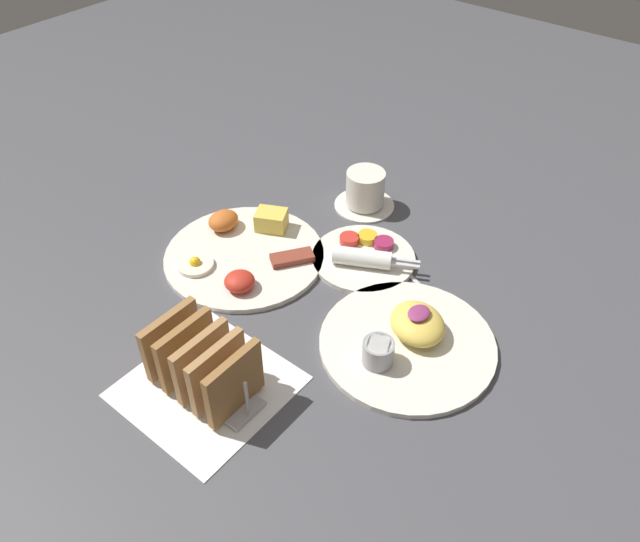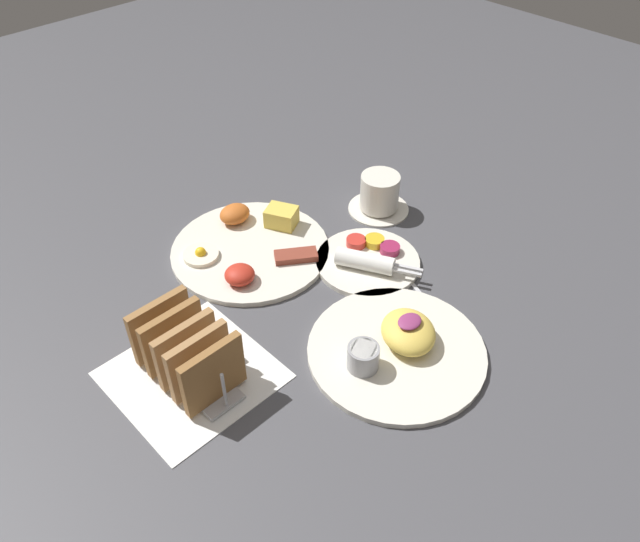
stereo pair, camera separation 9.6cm
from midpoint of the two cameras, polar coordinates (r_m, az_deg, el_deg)
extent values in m
plane|color=#47474C|center=(1.03, 0.22, -3.49)|extent=(3.00, 3.00, 0.00)
cube|color=white|center=(0.95, -8.82, -9.42)|extent=(0.22, 0.22, 0.00)
cylinder|color=silver|center=(1.14, -3.99, 1.83)|extent=(0.29, 0.29, 0.01)
cube|color=#E5C64C|center=(1.18, -1.21, 4.89)|extent=(0.06, 0.07, 0.04)
ellipsoid|color=#C66023|center=(1.19, -5.52, 5.13)|extent=(0.06, 0.05, 0.03)
cylinder|color=#F4EACC|center=(1.12, -8.44, 1.35)|extent=(0.06, 0.06, 0.01)
sphere|color=yellow|center=(1.12, -8.47, 1.59)|extent=(0.02, 0.02, 0.02)
ellipsoid|color=red|center=(1.06, -4.80, -0.44)|extent=(0.05, 0.05, 0.03)
cube|color=brown|center=(1.11, 0.27, 1.31)|extent=(0.08, 0.07, 0.01)
cylinder|color=silver|center=(1.12, 6.84, 0.73)|extent=(0.19, 0.19, 0.01)
cylinder|color=#99234C|center=(1.13, 8.83, 1.92)|extent=(0.04, 0.04, 0.01)
cylinder|color=gold|center=(1.15, 7.42, 2.62)|extent=(0.04, 0.04, 0.01)
cylinder|color=red|center=(1.14, 5.73, 2.57)|extent=(0.04, 0.04, 0.01)
cylinder|color=white|center=(1.09, 6.65, 0.80)|extent=(0.08, 0.11, 0.03)
cube|color=silver|center=(1.09, 10.62, 0.17)|extent=(0.03, 0.05, 0.00)
cube|color=silver|center=(1.08, 10.51, -0.23)|extent=(0.03, 0.05, 0.00)
cylinder|color=silver|center=(0.98, 9.83, -7.37)|extent=(0.27, 0.27, 0.01)
ellipsoid|color=#EAC651|center=(0.97, 10.91, -5.61)|extent=(0.12, 0.13, 0.04)
ellipsoid|color=#8C3366|center=(0.96, 11.08, -4.67)|extent=(0.04, 0.03, 0.01)
cylinder|color=#99999E|center=(0.93, 6.97, -7.96)|extent=(0.05, 0.05, 0.04)
cylinder|color=white|center=(0.92, 7.05, -7.31)|extent=(0.04, 0.04, 0.01)
cube|color=#B7B7BC|center=(0.94, -8.85, -9.25)|extent=(0.06, 0.18, 0.01)
cube|color=olive|center=(0.87, -6.61, -9.52)|extent=(0.10, 0.01, 0.10)
cube|color=#A6784A|center=(0.89, -7.92, -8.34)|extent=(0.10, 0.01, 0.10)
cube|color=#A37547|center=(0.91, -9.18, -7.20)|extent=(0.10, 0.01, 0.10)
cube|color=olive|center=(0.93, -10.38, -6.11)|extent=(0.10, 0.01, 0.10)
cube|color=olive|center=(0.94, -11.52, -5.06)|extent=(0.10, 0.01, 0.10)
cylinder|color=#B7B7BC|center=(0.87, -5.60, -10.94)|extent=(0.01, 0.01, 0.07)
cylinder|color=#B7B7BC|center=(0.97, -12.16, -4.95)|extent=(0.01, 0.01, 0.07)
cylinder|color=silver|center=(1.25, 7.57, 5.65)|extent=(0.12, 0.12, 0.01)
cylinder|color=silver|center=(1.23, 7.73, 7.12)|extent=(0.08, 0.08, 0.07)
cylinder|color=#381E0F|center=(1.21, 7.86, 8.29)|extent=(0.06, 0.06, 0.01)
cube|color=silver|center=(1.08, 11.52, -1.86)|extent=(0.05, 0.10, 0.00)
ellipsoid|color=silver|center=(1.04, 13.38, -4.05)|extent=(0.02, 0.02, 0.01)
camera|label=1|loc=(0.05, -87.39, 2.31)|focal=35.00mm
camera|label=2|loc=(0.05, 92.61, -2.31)|focal=35.00mm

